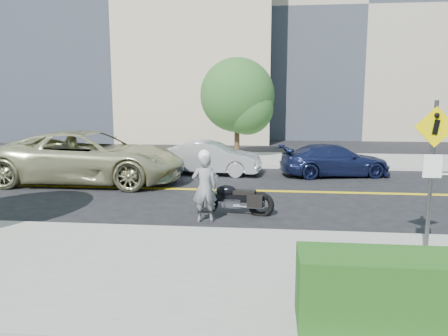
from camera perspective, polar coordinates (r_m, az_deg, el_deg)
ground_plane at (r=15.33m, az=1.86°, el=-2.94°), size 120.00×120.00×0.00m
sidewalk_near at (r=8.15m, az=-2.22°, el=-13.33°), size 60.00×5.00×0.15m
sidewalk_far at (r=22.69m, az=3.28°, el=1.15°), size 60.00×5.00×0.15m
building_mid at (r=42.09m, az=16.30°, el=17.99°), size 18.00×14.00×20.00m
pedestrian_sign at (r=9.26m, az=25.58°, el=0.61°), size 0.78×0.08×3.00m
motorcyclist at (r=11.31m, az=-2.56°, el=-2.36°), size 0.72×0.54×1.89m
motorcycle at (r=12.07m, az=1.38°, el=-3.03°), size 2.21×0.90×1.31m
suv at (r=17.31m, az=-17.15°, el=1.38°), size 7.18×3.33×1.99m
parked_car_silver at (r=18.51m, az=-1.82°, el=1.34°), size 4.38×1.89×1.40m
parked_car_blue at (r=18.66m, az=14.27°, el=0.98°), size 4.80×2.74×1.31m
tree_far_a at (r=23.19m, az=1.73°, el=9.48°), size 3.89×3.89×5.32m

